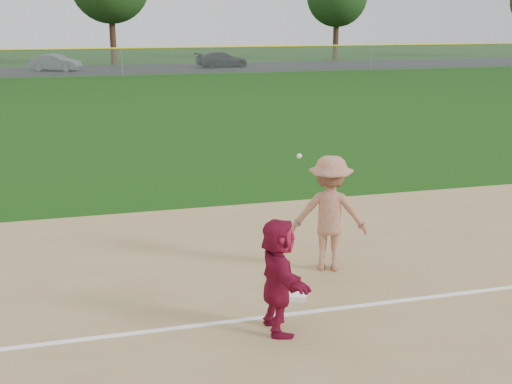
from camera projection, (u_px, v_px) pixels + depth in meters
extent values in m
plane|color=#133C0B|center=(280.00, 293.00, 10.33)|extent=(160.00, 160.00, 0.00)
cube|color=white|center=(296.00, 314.00, 9.58)|extent=(60.00, 0.10, 0.01)
cube|color=black|center=(118.00, 69.00, 53.18)|extent=(120.00, 10.00, 0.01)
cube|color=white|center=(294.00, 294.00, 10.15)|extent=(0.52, 0.52, 0.09)
imported|color=maroon|center=(278.00, 276.00, 8.87)|extent=(0.52, 1.55, 1.66)
imported|color=slate|center=(56.00, 63.00, 51.31)|extent=(4.24, 2.94, 1.33)
imported|color=black|center=(222.00, 60.00, 54.97)|extent=(4.76, 2.55, 1.31)
imported|color=gray|center=(330.00, 213.00, 11.06)|extent=(1.49, 1.19, 2.02)
sphere|color=white|center=(299.00, 156.00, 10.44)|extent=(0.08, 0.08, 0.08)
plane|color=#999EA0|center=(122.00, 62.00, 47.32)|extent=(110.00, 0.00, 110.00)
cylinder|color=yellow|center=(121.00, 48.00, 47.06)|extent=(110.00, 0.12, 0.12)
cylinder|color=gray|center=(122.00, 62.00, 47.32)|extent=(0.08, 0.08, 2.00)
cylinder|color=gray|center=(371.00, 58.00, 52.30)|extent=(0.08, 0.08, 2.00)
cylinder|color=#352013|center=(113.00, 42.00, 57.75)|extent=(0.56, 0.56, 4.10)
cylinder|color=#352313|center=(336.00, 41.00, 64.50)|extent=(0.56, 0.56, 3.64)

